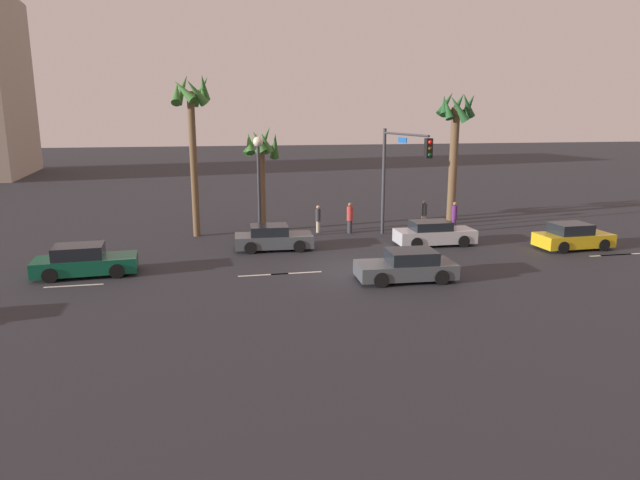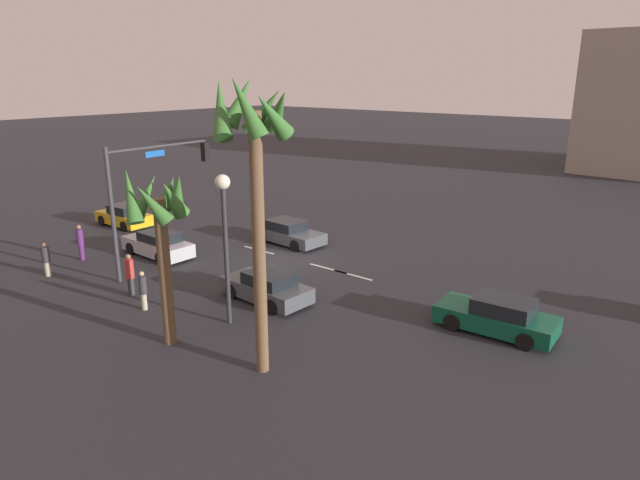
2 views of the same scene
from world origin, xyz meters
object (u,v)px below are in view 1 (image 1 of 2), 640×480
car_4 (407,266)px  pedestrian_0 (454,216)px  pedestrian_2 (318,218)px  palm_tree_0 (192,114)px  palm_tree_1 (455,129)px  palm_tree_2 (261,155)px  car_5 (434,234)px  car_0 (84,261)px  car_2 (273,238)px  pedestrian_3 (350,217)px  pedestrian_1 (424,213)px  traffic_signal (398,165)px  streetlamp (259,168)px  car_3 (573,237)px

car_4 → pedestrian_0: pedestrian_0 is taller
pedestrian_2 → palm_tree_0: (-7.16, 0.47, 6.13)m
car_4 → palm_tree_1: palm_tree_1 is taller
pedestrian_0 → palm_tree_2: bearing=165.6°
car_5 → pedestrian_2: 7.19m
car_0 → car_2: (8.77, 3.20, -0.03)m
pedestrian_2 → car_2: bearing=-130.1°
palm_tree_0 → pedestrian_3: bearing=-6.7°
pedestrian_1 → palm_tree_2: 10.93m
traffic_signal → pedestrian_2: (-3.82, 3.25, -3.40)m
car_4 → streetlamp: 11.32m
pedestrian_0 → palm_tree_1: (1.56, 3.85, 5.05)m
pedestrian_1 → palm_tree_1: 6.00m
palm_tree_2 → traffic_signal: bearing=-32.2°
palm_tree_1 → palm_tree_2: size_ratio=1.35×
car_2 → car_3: size_ratio=1.05×
pedestrian_1 → traffic_signal: bearing=-130.1°
traffic_signal → streetlamp: traffic_signal is taller
palm_tree_2 → car_5: bearing=-33.6°
car_0 → palm_tree_2: (8.79, 8.23, 3.98)m
car_2 → traffic_signal: size_ratio=0.67×
car_2 → palm_tree_0: 8.66m
car_3 → car_4: car_3 is taller
car_3 → palm_tree_2: (-15.57, 8.15, 3.98)m
car_0 → palm_tree_1: 24.09m
car_0 → traffic_signal: traffic_signal is taller
car_0 → pedestrian_3: size_ratio=2.39×
car_2 → traffic_signal: bearing=4.8°
car_4 → pedestrian_2: size_ratio=2.60×
car_5 → streetlamp: bearing=160.2°
car_2 → car_3: (15.58, -3.12, 0.03)m
pedestrian_3 → traffic_signal: bearing=-53.3°
car_3 → palm_tree_0: (-19.51, 7.44, 6.37)m
car_3 → pedestrian_2: bearing=150.6°
car_2 → car_3: 15.89m
car_5 → pedestrian_1: (1.52, 5.17, 0.24)m
pedestrian_1 → palm_tree_1: size_ratio=0.19×
car_2 → streetlamp: size_ratio=0.71×
pedestrian_0 → pedestrian_3: 6.31m
car_5 → pedestrian_2: (-5.51, 4.61, 0.25)m
streetlamp → pedestrian_0: size_ratio=3.10×
streetlamp → pedestrian_1: bearing=10.0°
car_5 → pedestrian_2: size_ratio=2.62×
pedestrian_0 → palm_tree_0: 16.49m
pedestrian_0 → palm_tree_2: palm_tree_2 is taller
car_0 → pedestrian_1: 20.49m
car_2 → palm_tree_2: palm_tree_2 is taller
car_2 → palm_tree_1: palm_tree_1 is taller
car_2 → car_4: (4.93, -6.83, 0.00)m
car_0 → pedestrian_1: size_ratio=2.68×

